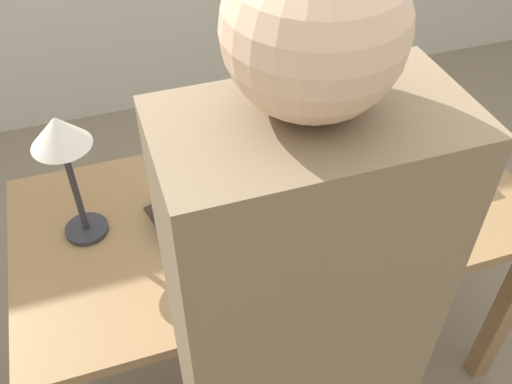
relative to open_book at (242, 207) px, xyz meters
name	(u,v)px	position (x,y,z in m)	size (l,w,h in m)	color
ground_plane	(271,350)	(0.10, 0.00, -0.81)	(12.00, 12.00, 0.00)	gray
reading_desk	(275,231)	(0.10, 0.00, -0.13)	(1.51, 0.74, 0.78)	#937047
open_book	(242,207)	(0.00, 0.00, 0.00)	(0.54, 0.44, 0.10)	#38281E
book_stack_tall	(413,142)	(0.60, 0.09, 0.03)	(0.22, 0.31, 0.12)	brown
book_standing_upright	(364,145)	(0.41, 0.07, 0.07)	(0.05, 0.15, 0.21)	#BC8933
reading_lamp	(62,146)	(-0.44, 0.07, 0.28)	(0.15, 0.15, 0.39)	#2D2D33
coffee_mug	(170,215)	(-0.21, 0.02, 0.01)	(0.10, 0.12, 0.09)	#335184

